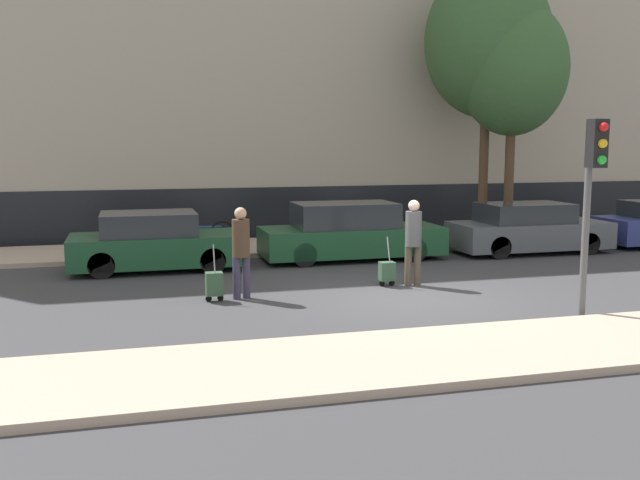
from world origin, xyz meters
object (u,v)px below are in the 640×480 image
object	(u,v)px
pedestrian_left	(241,247)
trolley_left	(214,284)
traffic_light	(593,177)
parked_car_1	(350,233)
bare_tree_near_crossing	(513,70)
parked_bicycle	(203,234)
trolley_right	(387,271)
bare_tree_down_street	(488,41)
pedestrian_right	(413,237)
parked_car_0	(154,243)
parked_car_2	(528,229)

from	to	relation	value
pedestrian_left	trolley_left	bearing A→B (deg)	-179.93
pedestrian_left	traffic_light	world-z (taller)	traffic_light
parked_car_1	bare_tree_near_crossing	distance (m)	7.30
trolley_left	parked_bicycle	xyz separation A→B (m)	(0.47, 6.33, 0.15)
trolley_right	bare_tree_down_street	distance (m)	9.74
trolley_left	traffic_light	bearing A→B (deg)	-27.23
parked_bicycle	bare_tree_near_crossing	size ratio (longest dim) A/B	0.25
trolley_right	traffic_light	size ratio (longest dim) A/B	0.31
parked_car_1	bare_tree_down_street	distance (m)	7.71
pedestrian_left	pedestrian_right	world-z (taller)	pedestrian_right
trolley_right	pedestrian_left	bearing A→B (deg)	-172.69
parked_car_1	bare_tree_down_street	bearing A→B (deg)	25.70
parked_car_1	bare_tree_near_crossing	size ratio (longest dim) A/B	0.67
bare_tree_near_crossing	parked_car_1	bearing A→B (deg)	-162.47
parked_car_1	pedestrian_left	distance (m)	5.16
parked_bicycle	bare_tree_down_street	world-z (taller)	bare_tree_down_street
parked_car_1	traffic_light	world-z (taller)	traffic_light
trolley_left	parked_bicycle	distance (m)	6.35
parked_car_0	parked_bicycle	xyz separation A→B (m)	(1.42, 2.58, -0.15)
parked_car_0	parked_bicycle	bearing A→B (deg)	61.09
parked_car_0	trolley_right	bearing A→B (deg)	-34.89
trolley_left	trolley_right	distance (m)	3.73
parked_car_0	pedestrian_left	size ratio (longest dim) A/B	2.23
parked_car_1	parked_car_2	bearing A→B (deg)	-2.28
parked_car_2	bare_tree_down_street	distance (m)	5.96
pedestrian_right	bare_tree_down_street	distance (m)	9.11
traffic_light	bare_tree_down_street	distance (m)	10.54
parked_car_1	pedestrian_right	size ratio (longest dim) A/B	2.56
pedestrian_right	traffic_light	xyz separation A→B (m)	(1.74, -3.48, 1.40)
parked_car_0	bare_tree_near_crossing	size ratio (longest dim) A/B	0.57
parked_car_2	bare_tree_down_street	bearing A→B (deg)	90.00
traffic_light	pedestrian_right	bearing A→B (deg)	116.59
trolley_right	bare_tree_near_crossing	distance (m)	9.14
parked_car_2	traffic_light	size ratio (longest dim) A/B	1.26
parked_car_2	bare_tree_near_crossing	size ratio (longest dim) A/B	0.62
pedestrian_right	parked_bicycle	distance (m)	7.04
parked_car_1	parked_car_2	distance (m)	5.05
parked_car_2	traffic_light	bearing A→B (deg)	-113.94
pedestrian_left	pedestrian_right	xyz separation A→B (m)	(3.69, 0.30, 0.02)
pedestrian_left	trolley_right	size ratio (longest dim) A/B	1.69
trolley_left	trolley_right	bearing A→B (deg)	7.83
pedestrian_right	bare_tree_near_crossing	distance (m)	8.50
trolley_left	trolley_right	world-z (taller)	trolley_left
parked_car_1	bare_tree_down_street	size ratio (longest dim) A/B	0.57
parked_car_2	traffic_light	world-z (taller)	traffic_light
parked_car_1	trolley_right	size ratio (longest dim) A/B	4.42
parked_car_2	parked_car_0	bearing A→B (deg)	179.99
parked_car_0	parked_car_2	bearing A→B (deg)	-0.01
pedestrian_right	traffic_light	world-z (taller)	traffic_light
parked_car_0	traffic_light	bearing A→B (deg)	-44.56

